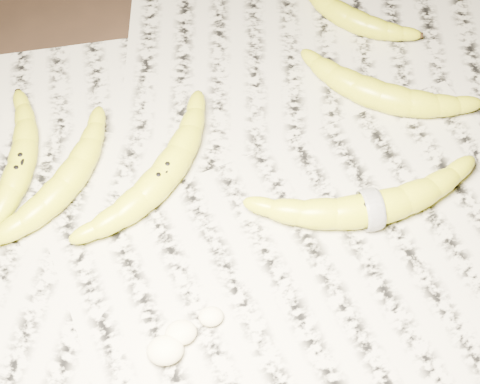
{
  "coord_description": "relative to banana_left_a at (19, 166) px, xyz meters",
  "views": [
    {
      "loc": [
        -0.04,
        -0.37,
        0.7
      ],
      "look_at": [
        0.0,
        0.0,
        0.05
      ],
      "focal_mm": 50.0,
      "sensor_mm": 36.0,
      "label": 1
    }
  ],
  "objects": [
    {
      "name": "ground",
      "position": [
        0.25,
        -0.08,
        -0.03
      ],
      "size": [
        3.0,
        3.0,
        0.0
      ],
      "primitive_type": "plane",
      "color": "black",
      "rests_on": "ground"
    },
    {
      "name": "newspaper_patch",
      "position": [
        0.22,
        -0.07,
        -0.02
      ],
      "size": [
        0.9,
        0.7,
        0.01
      ],
      "primitive_type": "cube",
      "color": "#B3AF99",
      "rests_on": "ground"
    },
    {
      "name": "banana_left_a",
      "position": [
        0.0,
        0.0,
        0.0
      ],
      "size": [
        0.09,
        0.2,
        0.03
      ],
      "primitive_type": null,
      "rotation": [
        0.0,
        0.0,
        1.36
      ],
      "color": "yellow",
      "rests_on": "newspaper_patch"
    },
    {
      "name": "banana_left_b",
      "position": [
        0.05,
        -0.03,
        0.0
      ],
      "size": [
        0.16,
        0.19,
        0.04
      ],
      "primitive_type": null,
      "rotation": [
        0.0,
        0.0,
        0.92
      ],
      "color": "yellow",
      "rests_on": "newspaper_patch"
    },
    {
      "name": "banana_center",
      "position": [
        0.17,
        -0.03,
        0.0
      ],
      "size": [
        0.19,
        0.21,
        0.04
      ],
      "primitive_type": null,
      "rotation": [
        0.0,
        0.0,
        0.88
      ],
      "color": "yellow",
      "rests_on": "newspaper_patch"
    },
    {
      "name": "banana_taped",
      "position": [
        0.4,
        -0.1,
        0.0
      ],
      "size": [
        0.25,
        0.09,
        0.04
      ],
      "primitive_type": null,
      "rotation": [
        0.0,
        0.0,
        0.1
      ],
      "color": "yellow",
      "rests_on": "newspaper_patch"
    },
    {
      "name": "banana_upper_a",
      "position": [
        0.45,
        0.06,
        0.0
      ],
      "size": [
        0.21,
        0.15,
        0.04
      ],
      "primitive_type": null,
      "rotation": [
        0.0,
        0.0,
        -0.49
      ],
      "color": "yellow",
      "rests_on": "newspaper_patch"
    },
    {
      "name": "banana_upper_b",
      "position": [
        0.44,
        0.2,
        -0.0
      ],
      "size": [
        0.15,
        0.14,
        0.03
      ],
      "primitive_type": null,
      "rotation": [
        0.0,
        0.0,
        -0.72
      ],
      "color": "yellow",
      "rests_on": "newspaper_patch"
    },
    {
      "name": "measuring_tape",
      "position": [
        0.4,
        -0.1,
        0.0
      ],
      "size": [
        0.01,
        0.05,
        0.05
      ],
      "primitive_type": "torus",
      "rotation": [
        0.0,
        1.57,
        0.1
      ],
      "color": "white",
      "rests_on": "newspaper_patch"
    },
    {
      "name": "flesh_chunk_a",
      "position": [
        0.16,
        -0.24,
        -0.01
      ],
      "size": [
        0.04,
        0.03,
        0.02
      ],
      "primitive_type": "ellipsoid",
      "color": "beige",
      "rests_on": "newspaper_patch"
    },
    {
      "name": "flesh_chunk_b",
      "position": [
        0.18,
        -0.22,
        -0.01
      ],
      "size": [
        0.03,
        0.03,
        0.02
      ],
      "primitive_type": "ellipsoid",
      "color": "beige",
      "rests_on": "newspaper_patch"
    },
    {
      "name": "flesh_chunk_c",
      "position": [
        0.21,
        -0.21,
        -0.01
      ],
      "size": [
        0.03,
        0.02,
        0.02
      ],
      "primitive_type": "ellipsoid",
      "color": "beige",
      "rests_on": "newspaper_patch"
    }
  ]
}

